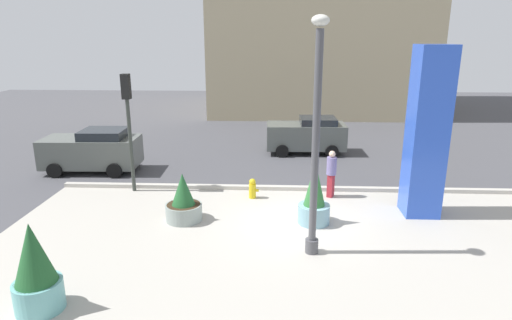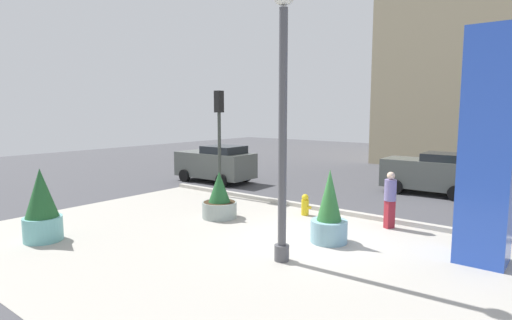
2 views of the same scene
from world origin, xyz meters
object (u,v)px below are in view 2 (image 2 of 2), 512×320
object	(u,v)px
potted_plant_near_left	(329,213)
lamp_post	(283,135)
car_intersection	(432,173)
car_far_lane	(216,163)
potted_plant_curbside	(219,200)
art_pillar_blue	(488,148)
pedestrian_on_sidewalk	(390,197)
fire_hydrant	(305,205)
potted_plant_by_pillar	(42,208)
traffic_light_far_side	(219,125)

from	to	relation	value
potted_plant_near_left	lamp_post	bearing A→B (deg)	-96.19
car_intersection	car_far_lane	xyz separation A→B (m)	(-9.54, -3.56, 0.02)
potted_plant_curbside	car_intersection	xyz separation A→B (m)	(4.51, 8.62, 0.32)
potted_plant_curbside	car_intersection	bearing A→B (deg)	62.40
art_pillar_blue	potted_plant_curbside	bearing A→B (deg)	-173.18
pedestrian_on_sidewalk	car_intersection	bearing A→B (deg)	94.33
lamp_post	art_pillar_blue	bearing A→B (deg)	37.57
potted_plant_curbside	fire_hydrant	xyz separation A→B (m)	(2.11, 2.09, -0.24)
art_pillar_blue	fire_hydrant	bearing A→B (deg)	168.41
fire_hydrant	car_far_lane	bearing A→B (deg)	157.38
potted_plant_curbside	fire_hydrant	size ratio (longest dim) A/B	2.12
lamp_post	potted_plant_by_pillar	bearing A→B (deg)	-154.87
art_pillar_blue	potted_plant_by_pillar	xyz separation A→B (m)	(-9.92, -5.79, -1.82)
art_pillar_blue	fire_hydrant	distance (m)	6.25
potted_plant_by_pillar	car_intersection	world-z (taller)	potted_plant_by_pillar
lamp_post	traffic_light_far_side	xyz separation A→B (m)	(-6.45, 4.66, -0.03)
art_pillar_blue	traffic_light_far_side	distance (m)	10.40
traffic_light_far_side	car_intersection	world-z (taller)	traffic_light_far_side
pedestrian_on_sidewalk	lamp_post	bearing A→B (deg)	-103.29
car_far_lane	pedestrian_on_sidewalk	world-z (taller)	car_far_lane
potted_plant_by_pillar	fire_hydrant	distance (m)	8.18
fire_hydrant	car_far_lane	xyz separation A→B (m)	(-7.14, 2.97, 0.58)
car_intersection	pedestrian_on_sidewalk	distance (m)	6.30
car_far_lane	car_intersection	bearing A→B (deg)	20.47
potted_plant_curbside	car_far_lane	distance (m)	7.14
art_pillar_blue	potted_plant_by_pillar	bearing A→B (deg)	-149.71
art_pillar_blue	fire_hydrant	size ratio (longest dim) A/B	7.36
potted_plant_near_left	car_intersection	xyz separation A→B (m)	(0.34, 8.65, 0.11)
art_pillar_blue	car_far_lane	size ratio (longest dim) A/B	1.34
lamp_post	potted_plant_by_pillar	distance (m)	7.07
potted_plant_by_pillar	traffic_light_far_side	bearing A→B (deg)	92.55
potted_plant_by_pillar	art_pillar_blue	bearing A→B (deg)	30.29
fire_hydrant	traffic_light_far_side	distance (m)	5.34
fire_hydrant	traffic_light_far_side	xyz separation A→B (m)	(-4.60, 0.58, 2.65)
potted_plant_by_pillar	car_far_lane	world-z (taller)	potted_plant_by_pillar
art_pillar_blue	pedestrian_on_sidewalk	distance (m)	3.59
lamp_post	traffic_light_far_side	distance (m)	7.96
potted_plant_curbside	potted_plant_near_left	xyz separation A→B (m)	(4.17, -0.03, 0.21)
fire_hydrant	art_pillar_blue	bearing A→B (deg)	-11.59
traffic_light_far_side	pedestrian_on_sidewalk	size ratio (longest dim) A/B	2.52
art_pillar_blue	car_intersection	xyz separation A→B (m)	(-3.25, 7.70, -1.82)
traffic_light_far_side	car_intersection	bearing A→B (deg)	40.42
potted_plant_curbside	potted_plant_by_pillar	distance (m)	5.33
fire_hydrant	lamp_post	bearing A→B (deg)	-65.67
potted_plant_near_left	potted_plant_by_pillar	xyz separation A→B (m)	(-6.33, -4.84, 0.12)
art_pillar_blue	potted_plant_near_left	xyz separation A→B (m)	(-3.59, -0.96, -1.93)
potted_plant_by_pillar	lamp_post	bearing A→B (deg)	25.13
potted_plant_by_pillar	pedestrian_on_sidewalk	world-z (taller)	potted_plant_by_pillar
art_pillar_blue	traffic_light_far_side	xyz separation A→B (m)	(-10.25, 1.74, 0.26)
fire_hydrant	traffic_light_far_side	size ratio (longest dim) A/B	0.17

